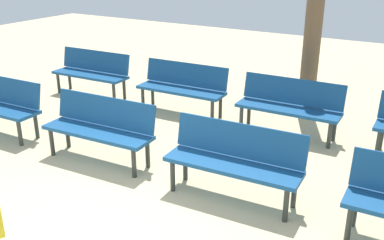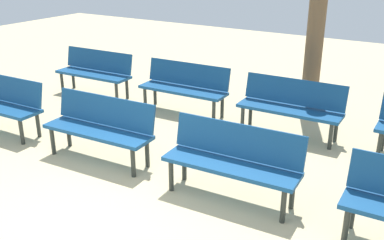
{
  "view_description": "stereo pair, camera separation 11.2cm",
  "coord_description": "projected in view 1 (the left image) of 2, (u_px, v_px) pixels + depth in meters",
  "views": [
    {
      "loc": [
        2.92,
        -2.67,
        2.78
      ],
      "look_at": [
        0.0,
        2.25,
        0.55
      ],
      "focal_mm": 41.74,
      "sensor_mm": 36.0,
      "label": 1
    },
    {
      "loc": [
        3.02,
        -2.61,
        2.78
      ],
      "look_at": [
        0.0,
        2.25,
        0.55
      ],
      "focal_mm": 41.74,
      "sensor_mm": 36.0,
      "label": 2
    }
  ],
  "objects": [
    {
      "name": "tree_0",
      "position": [
        313.0,
        31.0,
        7.43
      ],
      "size": [
        0.29,
        0.29,
        2.94
      ],
      "color": "brown",
      "rests_on": "ground_plane"
    },
    {
      "name": "bench_r1_c1",
      "position": [
        183.0,
        85.0,
        7.85
      ],
      "size": [
        1.62,
        0.54,
        0.87
      ],
      "rotation": [
        0.0,
        0.0,
        0.04
      ],
      "color": "navy",
      "rests_on": "ground_plane"
    },
    {
      "name": "bench_r1_c2",
      "position": [
        290.0,
        104.0,
        6.92
      ],
      "size": [
        1.61,
        0.52,
        0.87
      ],
      "rotation": [
        0.0,
        0.0,
        0.02
      ],
      "color": "navy",
      "rests_on": "ground_plane"
    },
    {
      "name": "bench_r1_c0",
      "position": [
        92.0,
        70.0,
        8.77
      ],
      "size": [
        1.62,
        0.54,
        0.87
      ],
      "rotation": [
        0.0,
        0.0,
        0.04
      ],
      "color": "navy",
      "rests_on": "ground_plane"
    },
    {
      "name": "ground_plane",
      "position": [
        79.0,
        239.0,
        4.54
      ],
      "size": [
        24.0,
        24.0,
        0.0
      ],
      "primitive_type": "plane",
      "color": "#CCB789"
    },
    {
      "name": "bench_r0_c1",
      "position": [
        100.0,
        125.0,
        6.08
      ],
      "size": [
        1.62,
        0.56,
        0.87
      ],
      "rotation": [
        0.0,
        0.0,
        0.05
      ],
      "color": "navy",
      "rests_on": "ground_plane"
    },
    {
      "name": "bench_r0_c2",
      "position": [
        235.0,
        157.0,
        5.15
      ],
      "size": [
        1.62,
        0.56,
        0.87
      ],
      "rotation": [
        0.0,
        0.0,
        0.05
      ],
      "color": "navy",
      "rests_on": "ground_plane"
    }
  ]
}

